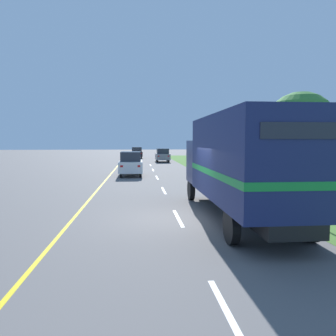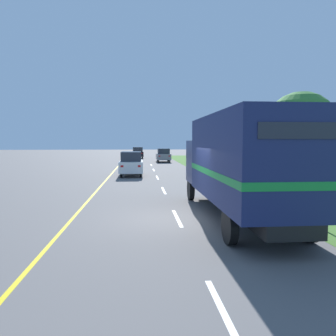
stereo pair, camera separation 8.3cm
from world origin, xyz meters
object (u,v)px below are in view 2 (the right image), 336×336
roadside_tree_mid (259,137)px  delineator_post (324,214)px  lead_car_grey_ahead (163,155)px  highway_sign (310,166)px  horse_trailer_truck (241,163)px  lead_car_black_ahead (138,153)px  lead_car_white (131,164)px  roadside_tree_near (300,127)px

roadside_tree_mid → delineator_post: 20.38m
delineator_post → lead_car_grey_ahead: bearing=94.2°
highway_sign → delineator_post: size_ratio=2.71×
delineator_post → horse_trailer_truck: bearing=145.1°
highway_sign → roadside_tree_mid: (2.60, 13.91, 1.60)m
horse_trailer_truck → delineator_post: (2.17, -1.51, -1.49)m
horse_trailer_truck → lead_car_grey_ahead: (-0.34, 32.44, -1.08)m
highway_sign → roadside_tree_mid: roadside_tree_mid is taller
delineator_post → lead_car_black_ahead: bearing=97.7°
lead_car_black_ahead → lead_car_grey_ahead: bearing=-70.9°
lead_car_black_ahead → horse_trailer_truck: bearing=-84.9°
lead_car_black_ahead → delineator_post: (5.94, -43.86, -0.42)m
horse_trailer_truck → lead_car_white: (-4.14, 15.13, -1.03)m
lead_car_black_ahead → roadside_tree_mid: (11.07, -24.32, 2.21)m
horse_trailer_truck → highway_sign: horse_trailer_truck is taller
lead_car_black_ahead → roadside_tree_near: roadside_tree_near is taller
horse_trailer_truck → lead_car_grey_ahead: horse_trailer_truck is taller
lead_car_white → lead_car_grey_ahead: bearing=77.6°
lead_car_white → delineator_post: lead_car_white is taller
roadside_tree_near → lead_car_white: bearing=148.0°
lead_car_white → delineator_post: bearing=-69.3°
roadside_tree_mid → delineator_post: (-5.13, -19.54, -2.63)m
horse_trailer_truck → roadside_tree_mid: size_ratio=1.77×
horse_trailer_truck → roadside_tree_near: size_ratio=1.54×
lead_car_white → delineator_post: (6.30, -16.63, -0.46)m
lead_car_black_ahead → roadside_tree_near: bearing=-73.3°
lead_car_black_ahead → delineator_post: lead_car_black_ahead is taller
lead_car_grey_ahead → roadside_tree_near: (6.74, -23.89, 2.69)m
highway_sign → delineator_post: (-2.54, -5.64, -1.04)m
lead_car_white → lead_car_black_ahead: size_ratio=0.92×
lead_car_white → roadside_tree_mid: roadside_tree_mid is taller
horse_trailer_truck → highway_sign: size_ratio=3.46×
roadside_tree_mid → delineator_post: size_ratio=5.29×
lead_car_white → lead_car_black_ahead: bearing=89.2°
lead_car_white → roadside_tree_mid: size_ratio=0.79×
roadside_tree_mid → lead_car_white: bearing=-165.7°
lead_car_white → roadside_tree_near: bearing=-32.0°
highway_sign → roadside_tree_mid: 14.24m
lead_car_grey_ahead → roadside_tree_mid: bearing=-62.1°
roadside_tree_mid → roadside_tree_near: bearing=-95.4°
lead_car_black_ahead → delineator_post: 44.27m
lead_car_white → lead_car_grey_ahead: 17.72m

